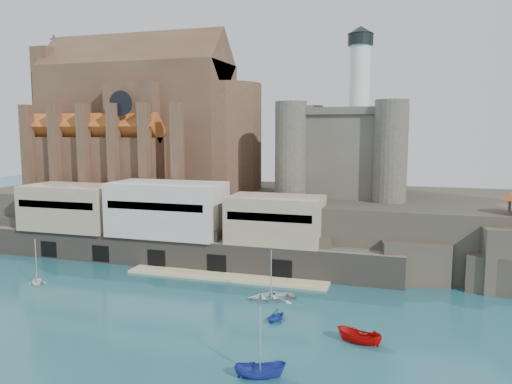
{
  "coord_description": "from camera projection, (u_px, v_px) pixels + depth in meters",
  "views": [
    {
      "loc": [
        26.91,
        -47.94,
        21.42
      ],
      "look_at": [
        2.29,
        32.0,
        10.9
      ],
      "focal_mm": 35.0,
      "sensor_mm": 36.0,
      "label": 1
    }
  ],
  "objects": [
    {
      "name": "boat_2",
      "position": [
        260.0,
        378.0,
        43.32
      ],
      "size": [
        2.18,
        2.15,
        4.51
      ],
      "primitive_type": "imported",
      "rotation": [
        0.0,
        0.0,
        1.88
      ],
      "color": "#243395",
      "rests_on": "ground"
    },
    {
      "name": "boat_5",
      "position": [
        359.0,
        343.0,
        50.26
      ],
      "size": [
        2.11,
        2.07,
        4.63
      ],
      "primitive_type": "imported",
      "rotation": [
        0.0,
        0.0,
        4.5
      ],
      "color": "#B70907",
      "rests_on": "ground"
    },
    {
      "name": "promontory",
      "position": [
        255.0,
        219.0,
        92.76
      ],
      "size": [
        100.0,
        36.0,
        10.0
      ],
      "color": "#2C2721",
      "rests_on": "ground"
    },
    {
      "name": "ground",
      "position": [
        153.0,
        321.0,
        55.99
      ],
      "size": [
        300.0,
        300.0,
        0.0
      ],
      "primitive_type": "plane",
      "color": "#194B55",
      "rests_on": "ground"
    },
    {
      "name": "boat_7",
      "position": [
        276.0,
        320.0,
        56.29
      ],
      "size": [
        3.13,
        2.49,
        3.16
      ],
      "primitive_type": "imported",
      "rotation": [
        0.0,
        0.0,
        5.93
      ],
      "color": "#2243A0",
      "rests_on": "ground"
    },
    {
      "name": "church",
      "position": [
        145.0,
        126.0,
        99.96
      ],
      "size": [
        47.0,
        25.93,
        30.51
      ],
      "color": "#4C3323",
      "rests_on": "promontory"
    },
    {
      "name": "boat_6",
      "position": [
        271.0,
        299.0,
        63.34
      ],
      "size": [
        3.29,
        4.43,
        6.13
      ],
      "primitive_type": "imported",
      "rotation": [
        0.0,
        0.0,
        5.24
      ],
      "color": "silver",
      "rests_on": "ground"
    },
    {
      "name": "boat_4",
      "position": [
        37.0,
        284.0,
        69.58
      ],
      "size": [
        3.14,
        2.76,
        3.1
      ],
      "primitive_type": "imported",
      "rotation": [
        0.0,
        0.0,
        3.67
      ],
      "color": "white",
      "rests_on": "ground"
    },
    {
      "name": "castle_keep",
      "position": [
        346.0,
        147.0,
        87.96
      ],
      "size": [
        21.2,
        21.2,
        29.3
      ],
      "color": "#4B463B",
      "rests_on": "promontory"
    },
    {
      "name": "quay",
      "position": [
        166.0,
        226.0,
        80.09
      ],
      "size": [
        70.0,
        12.0,
        13.05
      ],
      "color": "#62594E",
      "rests_on": "ground"
    }
  ]
}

